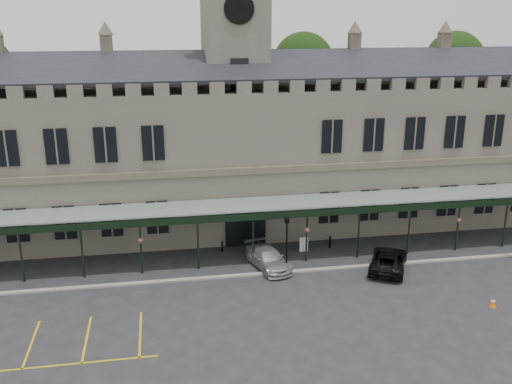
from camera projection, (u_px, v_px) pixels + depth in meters
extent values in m
plane|color=#252427|center=(273.00, 313.00, 35.13)|extent=(140.00, 140.00, 0.00)
cube|color=#5B564C|center=(236.00, 157.00, 48.36)|extent=(60.00, 10.00, 12.00)
cube|color=#504A3A|center=(245.00, 171.00, 43.43)|extent=(60.00, 0.35, 0.50)
cube|color=black|center=(239.00, 66.00, 43.66)|extent=(60.00, 4.77, 2.20)
cube|color=black|center=(231.00, 61.00, 48.36)|extent=(60.00, 4.77, 2.20)
cube|color=black|center=(245.00, 223.00, 44.80)|extent=(3.20, 0.18, 3.80)
cube|color=#5B564C|center=(235.00, 98.00, 46.86)|extent=(5.00, 5.00, 22.00)
cylinder|color=silver|center=(239.00, 9.00, 42.34)|extent=(2.20, 0.12, 2.20)
cylinder|color=black|center=(239.00, 9.00, 42.28)|extent=(2.30, 0.04, 2.30)
cube|color=black|center=(240.00, 77.00, 43.85)|extent=(1.40, 0.12, 2.80)
cube|color=#8C9E93|center=(249.00, 204.00, 42.35)|extent=(50.00, 4.00, 0.40)
cube|color=black|center=(254.00, 217.00, 40.55)|extent=(50.00, 0.18, 0.50)
cube|color=gray|center=(257.00, 274.00, 40.28)|extent=(60.00, 0.40, 0.12)
cylinder|color=#332314|center=(302.00, 133.00, 58.12)|extent=(0.70, 0.70, 12.00)
sphere|color=black|center=(303.00, 63.00, 56.01)|extent=(6.00, 6.00, 6.00)
cylinder|color=#332314|center=(447.00, 128.00, 60.71)|extent=(0.70, 0.70, 12.00)
sphere|color=black|center=(454.00, 61.00, 58.61)|extent=(6.00, 6.00, 6.00)
cylinder|color=black|center=(286.00, 272.00, 40.45)|extent=(0.35, 0.35, 0.29)
cylinder|color=black|center=(287.00, 248.00, 39.90)|extent=(0.12, 0.12, 3.91)
cube|color=black|center=(287.00, 220.00, 39.27)|extent=(0.27, 0.27, 0.39)
cone|color=black|center=(287.00, 216.00, 39.17)|extent=(0.43, 0.43, 0.29)
cube|color=#FF6B08|center=(492.00, 307.00, 35.89)|extent=(0.35, 0.35, 0.04)
cone|color=#FF6B08|center=(493.00, 303.00, 35.80)|extent=(0.40, 0.40, 0.64)
cylinder|color=silver|center=(493.00, 301.00, 35.77)|extent=(0.26, 0.26, 0.09)
cylinder|color=black|center=(304.00, 249.00, 44.16)|extent=(0.06, 0.06, 0.49)
cube|color=silver|center=(304.00, 245.00, 44.06)|extent=(0.69, 0.09, 1.18)
cylinder|color=black|center=(222.00, 246.00, 44.13)|extent=(0.15, 0.15, 0.85)
cylinder|color=black|center=(330.00, 242.00, 44.81)|extent=(0.17, 0.17, 0.96)
imported|color=#9EA0A6|center=(268.00, 258.00, 41.31)|extent=(3.20, 5.23, 1.42)
imported|color=black|center=(389.00, 260.00, 41.00)|extent=(4.49, 5.67, 1.43)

